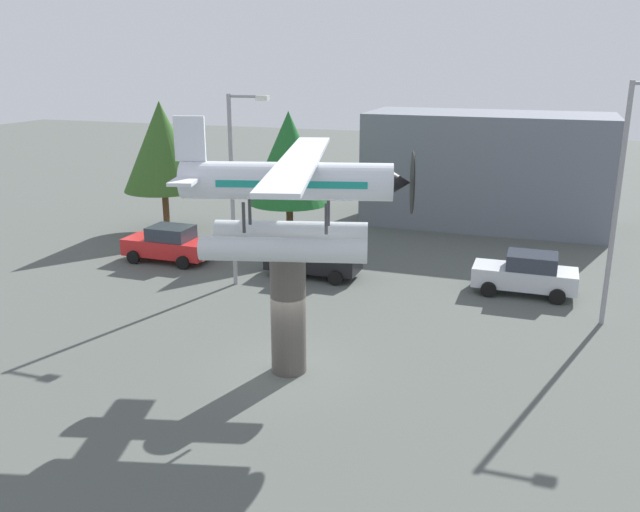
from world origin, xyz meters
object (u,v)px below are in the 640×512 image
(car_mid_black, at_px, (314,257))
(streetlight_primary, at_px, (236,178))
(tree_west, at_px, (162,146))
(floatplane_monument, at_px, (291,197))
(car_far_silver, at_px, (526,274))
(display_pedestal, at_px, (288,313))
(storefront_building, at_px, (486,169))
(tree_east, at_px, (289,158))
(streetlight_secondary, at_px, (624,190))
(car_near_red, at_px, (168,244))

(car_mid_black, bearing_deg, streetlight_primary, 39.03)
(streetlight_primary, xyz_separation_m, tree_west, (-8.02, 7.18, 0.11))
(floatplane_monument, distance_m, car_far_silver, 12.78)
(display_pedestal, relative_size, floatplane_monument, 0.38)
(storefront_building, distance_m, tree_west, 18.65)
(car_far_silver, xyz_separation_m, storefront_building, (-2.98, 12.08, 2.36))
(storefront_building, relative_size, tree_west, 1.89)
(display_pedestal, height_order, car_far_silver, display_pedestal)
(floatplane_monument, relative_size, tree_west, 1.42)
(car_mid_black, relative_size, tree_east, 0.60)
(display_pedestal, xyz_separation_m, floatplane_monument, (0.13, 0.03, 3.64))
(display_pedestal, height_order, car_mid_black, display_pedestal)
(streetlight_secondary, distance_m, tree_east, 16.38)
(car_far_silver, bearing_deg, tree_east, -17.28)
(car_far_silver, xyz_separation_m, tree_west, (-19.87, 4.32, 3.94))
(tree_west, height_order, tree_east, tree_west)
(streetlight_secondary, bearing_deg, storefront_building, 112.53)
(streetlight_primary, height_order, tree_west, streetlight_primary)
(storefront_building, bearing_deg, car_far_silver, -76.13)
(display_pedestal, relative_size, car_near_red, 0.94)
(car_mid_black, bearing_deg, display_pedestal, 104.72)
(tree_west, xyz_separation_m, tree_east, (7.78, -0.56, -0.20))
(tree_east, bearing_deg, car_near_red, -134.48)
(floatplane_monument, bearing_deg, display_pedestal, 180.00)
(car_near_red, height_order, car_far_silver, same)
(tree_west, bearing_deg, display_pedestal, -47.27)
(car_near_red, relative_size, tree_west, 0.58)
(car_far_silver, relative_size, tree_west, 0.58)
(car_far_silver, bearing_deg, floatplane_monument, 56.29)
(floatplane_monument, bearing_deg, car_far_silver, 41.39)
(streetlight_secondary, distance_m, storefront_building, 15.86)
(floatplane_monument, relative_size, storefront_building, 0.75)
(streetlight_secondary, distance_m, tree_west, 23.91)
(streetlight_primary, distance_m, tree_east, 6.62)
(storefront_building, bearing_deg, car_near_red, -136.51)
(display_pedestal, height_order, tree_west, tree_west)
(display_pedestal, distance_m, car_mid_black, 9.63)
(streetlight_secondary, bearing_deg, tree_east, 157.63)
(floatplane_monument, bearing_deg, streetlight_secondary, 22.63)
(car_near_red, xyz_separation_m, car_mid_black, (7.45, 0.17, 0.00))
(streetlight_primary, bearing_deg, floatplane_monument, -53.21)
(car_near_red, distance_m, car_mid_black, 7.45)
(car_mid_black, distance_m, car_far_silver, 9.17)
(streetlight_primary, height_order, streetlight_secondary, streetlight_secondary)
(display_pedestal, relative_size, car_far_silver, 0.94)
(floatplane_monument, distance_m, tree_west, 19.46)
(storefront_building, bearing_deg, car_mid_black, -115.80)
(car_mid_black, distance_m, tree_west, 12.46)
(car_near_red, height_order, storefront_building, storefront_building)
(car_near_red, relative_size, car_mid_black, 1.00)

